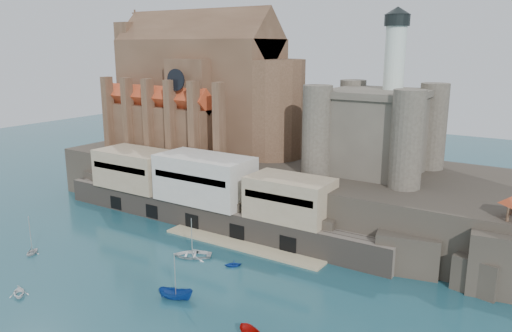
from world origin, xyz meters
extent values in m
plane|color=#16404B|center=(0.00, 0.00, 0.00)|extent=(300.00, 300.00, 0.00)
cube|color=#2A241F|center=(0.00, 40.00, 5.00)|extent=(100.00, 34.00, 10.00)
cube|color=#2A241F|center=(-38.00, 23.50, 3.00)|extent=(9.00, 5.00, 6.00)
cube|color=#2A241F|center=(-22.00, 23.50, 3.00)|extent=(9.00, 5.00, 6.00)
cube|color=#2A241F|center=(-5.00, 23.50, 3.00)|extent=(9.00, 5.00, 6.00)
cube|color=#2A241F|center=(12.00, 23.50, 3.00)|extent=(9.00, 5.00, 6.00)
cube|color=#2A241F|center=(28.00, 23.50, 3.00)|extent=(9.00, 5.00, 6.00)
cube|color=#62594F|center=(-8.00, 22.50, 2.25)|extent=(70.00, 6.00, 4.50)
cube|color=tan|center=(2.00, 18.00, 0.15)|extent=(30.00, 4.00, 0.40)
cube|color=black|center=(-30.00, 19.60, 1.60)|extent=(3.00, 0.40, 2.60)
cube|color=black|center=(-20.00, 19.60, 1.60)|extent=(3.00, 0.40, 2.60)
cube|color=black|center=(-10.00, 19.60, 1.60)|extent=(3.00, 0.40, 2.60)
cube|color=black|center=(0.00, 19.60, 1.60)|extent=(3.00, 0.40, 2.60)
cube|color=black|center=(10.00, 19.60, 1.60)|extent=(3.00, 0.40, 2.60)
cube|color=tan|center=(-28.00, 23.50, 8.25)|extent=(16.00, 9.00, 7.50)
cube|color=beige|center=(-10.00, 23.50, 8.75)|extent=(18.00, 9.00, 8.50)
cube|color=tan|center=(8.00, 23.50, 8.00)|extent=(14.00, 8.00, 7.00)
cube|color=brown|center=(-26.00, 42.00, 22.00)|extent=(38.00, 14.00, 24.00)
cube|color=brown|center=(-26.00, 42.00, 34.00)|extent=(38.00, 13.01, 13.01)
cylinder|color=brown|center=(-7.00, 42.00, 20.00)|extent=(14.00, 14.00, 20.00)
cube|color=brown|center=(-22.00, 42.00, 20.00)|extent=(10.00, 20.00, 20.00)
cube|color=brown|center=(-30.00, 32.50, 15.00)|extent=(28.00, 5.00, 10.00)
cube|color=brown|center=(-30.00, 51.50, 15.00)|extent=(28.00, 5.00, 10.00)
cube|color=#B53D1F|center=(-30.00, 32.50, 21.60)|extent=(28.00, 5.66, 5.66)
cube|color=#B53D1F|center=(-30.00, 51.50, 21.60)|extent=(28.00, 5.66, 5.66)
cube|color=brown|center=(-45.00, 42.00, 24.00)|extent=(4.00, 10.00, 28.00)
cylinder|color=black|center=(-22.00, 29.95, 26.00)|extent=(4.40, 0.30, 4.40)
cube|color=brown|center=(-42.00, 29.50, 18.00)|extent=(1.60, 2.20, 16.00)
cube|color=brown|center=(-35.80, 29.50, 18.00)|extent=(1.60, 2.20, 16.00)
cube|color=brown|center=(-29.60, 29.50, 18.00)|extent=(1.60, 2.20, 16.00)
cube|color=brown|center=(-23.40, 29.50, 18.00)|extent=(1.60, 2.20, 16.00)
cube|color=brown|center=(-17.20, 29.50, 18.00)|extent=(1.60, 2.20, 16.00)
cube|color=brown|center=(-11.00, 29.50, 18.00)|extent=(1.60, 2.20, 16.00)
cube|color=#4E483D|center=(16.00, 41.00, 17.00)|extent=(16.00, 16.00, 14.00)
cube|color=#4E483D|center=(16.00, 41.00, 24.40)|extent=(17.00, 17.00, 1.20)
cylinder|color=#4E483D|center=(8.00, 33.00, 18.00)|extent=(5.20, 5.20, 16.00)
cylinder|color=#4E483D|center=(24.00, 33.00, 18.00)|extent=(5.20, 5.20, 16.00)
cylinder|color=#4E483D|center=(8.00, 49.00, 18.00)|extent=(5.20, 5.20, 16.00)
cylinder|color=#4E483D|center=(24.00, 49.00, 18.00)|extent=(5.20, 5.20, 16.00)
cylinder|color=silver|center=(18.00, 43.00, 30.00)|extent=(3.60, 3.60, 12.00)
cylinder|color=black|center=(18.00, 43.00, 37.00)|extent=(4.40, 4.40, 2.00)
cone|color=black|center=(18.00, 43.00, 38.60)|extent=(4.60, 4.60, 1.40)
cube|color=#2A241F|center=(38.00, 23.00, 2.50)|extent=(6.00, 5.00, 5.00)
cylinder|color=brown|center=(40.40, 24.40, 10.30)|extent=(0.36, 0.36, 3.20)
cylinder|color=brown|center=(40.40, 27.60, 10.30)|extent=(0.36, 0.36, 3.20)
imported|color=white|center=(-13.54, -12.23, 0.00)|extent=(2.99, 3.30, 3.26)
imported|color=navy|center=(4.79, -1.47, 0.00)|extent=(2.36, 2.33, 4.84)
imported|color=silver|center=(-24.52, -2.99, 0.00)|extent=(2.92, 2.38, 2.92)
imported|color=white|center=(-2.23, 10.28, 0.00)|extent=(3.32, 4.43, 6.15)
imported|color=#123A9F|center=(5.34, 10.83, 0.00)|extent=(2.49, 2.58, 2.59)
camera|label=1|loc=(46.34, -46.19, 32.67)|focal=35.00mm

